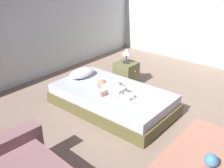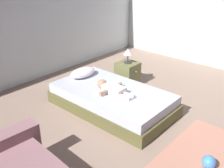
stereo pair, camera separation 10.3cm
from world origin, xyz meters
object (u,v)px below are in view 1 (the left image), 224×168
baby (112,89)px  lamp (127,53)px  pillow (82,73)px  nightstand (126,74)px  bed (112,99)px  toothbrush (119,87)px  toy_ball (211,160)px

baby → lamp: lamp is taller
pillow → nightstand: pillow is taller
bed → baby: 0.26m
toothbrush → nightstand: bearing=29.4°
baby → lamp: (0.98, 0.45, 0.26)m
bed → toy_ball: 1.83m
baby → toothbrush: 0.23m
bed → lamp: bearing=23.5°
bed → nightstand: (0.91, 0.39, 0.06)m
pillow → nightstand: 0.95m
pillow → toy_ball: bearing=-98.0°
pillow → toothbrush: 0.79m
bed → lamp: 1.11m
pillow → lamp: lamp is taller
toy_ball → baby: bearing=82.4°
pillow → toy_ball: size_ratio=3.15×
bed → pillow: pillow is taller
baby → lamp: bearing=24.8°
bed → nightstand: 0.99m
lamp → toy_ball: (-1.21, -2.19, -0.58)m
baby → nightstand: baby is taller
pillow → bed: bearing=-94.2°
pillow → baby: baby is taller
toothbrush → pillow: bearing=97.2°
bed → nightstand: nightstand is taller
nightstand → lamp: lamp is taller
pillow → toothbrush: size_ratio=3.87×
toothbrush → nightstand: 0.87m
baby → toy_ball: size_ratio=4.15×
nightstand → toy_ball: size_ratio=2.82×
pillow → toy_ball: (-0.36, -2.55, -0.34)m
nightstand → toy_ball: bearing=-118.9°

